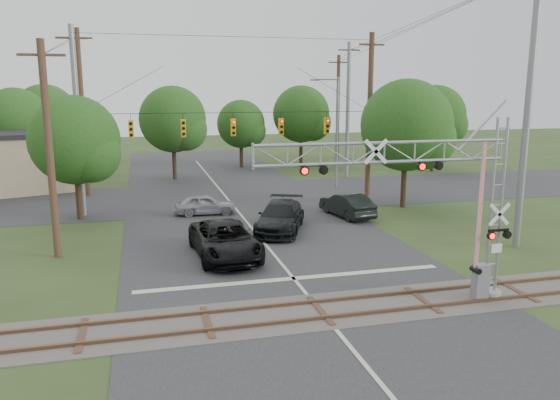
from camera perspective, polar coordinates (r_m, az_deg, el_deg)
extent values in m
plane|color=#2D3D1C|center=(18.03, 6.34, -13.92)|extent=(160.00, 160.00, 0.00)
cube|color=#29282B|center=(27.00, -1.17, -5.13)|extent=(14.00, 90.00, 0.02)
cube|color=#29282B|center=(40.39, -5.73, 0.38)|extent=(90.00, 12.00, 0.02)
cube|color=#4D4942|center=(19.74, 4.26, -11.50)|extent=(90.00, 3.20, 0.05)
cube|color=brown|center=(19.09, 4.96, -12.11)|extent=(90.00, 0.12, 0.14)
cube|color=brown|center=(20.35, 3.60, -10.56)|extent=(90.00, 0.12, 0.14)
cylinder|color=gray|center=(22.35, 21.02, -9.14)|extent=(0.84, 0.84, 0.28)
cube|color=silver|center=(21.54, 21.71, -4.70)|extent=(0.42, 0.03, 0.33)
cube|color=slate|center=(21.70, 20.19, -8.11)|extent=(0.52, 0.42, 1.41)
cube|color=red|center=(20.83, 20.19, -0.73)|extent=(0.13, 0.08, 4.69)
cylinder|color=gray|center=(35.45, -20.38, 7.56)|extent=(0.32, 0.32, 11.50)
cylinder|color=#483121|center=(38.48, 9.32, 8.36)|extent=(0.36, 0.36, 11.50)
cylinder|color=black|center=(35.73, -4.94, 9.09)|extent=(19.00, 0.03, 0.03)
cube|color=gold|center=(35.29, -15.29, 7.16)|extent=(0.30, 0.30, 1.10)
cube|color=gold|center=(35.39, -10.07, 7.40)|extent=(0.30, 0.30, 1.10)
cube|color=gold|center=(35.78, -4.91, 7.57)|extent=(0.30, 0.30, 1.10)
cube|color=gold|center=(36.44, 0.10, 7.68)|extent=(0.30, 0.30, 1.10)
cube|color=gold|center=(37.37, 4.90, 7.73)|extent=(0.30, 0.30, 1.10)
imported|color=black|center=(25.65, -5.76, -4.21)|extent=(3.05, 6.03, 1.64)
imported|color=black|center=(30.20, 0.03, -1.77)|extent=(4.25, 6.02, 1.62)
imported|color=gray|center=(34.61, -7.86, -0.44)|extent=(3.91, 1.74, 1.31)
imported|color=black|center=(33.94, 7.00, -0.51)|extent=(2.30, 4.68, 1.48)
cylinder|color=gray|center=(43.60, 5.98, 6.95)|extent=(0.19, 0.19, 8.70)
cylinder|color=gray|center=(43.16, 4.86, 12.45)|extent=(1.93, 0.12, 0.12)
cube|color=slate|center=(42.85, 3.61, 12.41)|extent=(0.58, 0.24, 0.15)
cylinder|color=#483121|center=(42.35, -19.92, 8.45)|extent=(0.34, 0.34, 12.01)
cube|color=#483121|center=(42.47, -20.42, 15.60)|extent=(2.00, 0.12, 0.12)
cylinder|color=gray|center=(49.05, 7.10, 9.22)|extent=(0.34, 0.34, 11.79)
cube|color=#483121|center=(49.13, 7.25, 15.28)|extent=(2.00, 0.12, 0.12)
cylinder|color=#483121|center=(26.90, -22.95, 4.66)|extent=(0.34, 0.34, 9.91)
cube|color=#483121|center=(26.81, -23.67, 13.72)|extent=(2.00, 0.12, 0.12)
cylinder|color=gray|center=(28.83, 24.48, 8.76)|extent=(0.34, 0.34, 13.74)
cylinder|color=#483121|center=(53.89, 6.05, 9.01)|extent=(0.34, 0.34, 11.00)
cube|color=#483121|center=(53.91, 6.16, 14.11)|extent=(2.00, 0.12, 0.12)
cylinder|color=#322317|center=(52.03, -25.56, 3.81)|extent=(0.36, 0.36, 3.64)
sphere|color=#224B15|center=(51.76, -25.87, 7.43)|extent=(5.62, 5.62, 5.62)
cylinder|color=#322317|center=(55.89, -23.01, 4.54)|extent=(0.36, 0.36, 3.79)
sphere|color=#224B15|center=(55.64, -23.28, 8.06)|extent=(5.86, 5.86, 5.86)
cylinder|color=#322317|center=(34.99, -20.32, 0.83)|extent=(0.36, 0.36, 3.41)
sphere|color=#224B15|center=(34.59, -20.67, 5.88)|extent=(5.27, 5.27, 5.27)
cylinder|color=#322317|center=(48.71, -10.99, 4.31)|extent=(0.36, 0.36, 3.71)
sphere|color=#224B15|center=(48.42, -11.14, 8.28)|extent=(5.74, 5.74, 5.74)
cylinder|color=#322317|center=(55.50, -4.07, 5.02)|extent=(0.36, 0.36, 3.11)
sphere|color=#224B15|center=(55.26, -4.11, 7.94)|extent=(4.80, 4.80, 4.80)
cylinder|color=#322317|center=(56.83, 2.20, 5.52)|extent=(0.36, 0.36, 3.76)
sphere|color=#224B15|center=(56.59, 2.23, 8.96)|extent=(5.80, 5.80, 5.80)
cylinder|color=#322317|center=(37.14, 12.82, 2.20)|extent=(0.36, 0.36, 3.87)
sphere|color=#224B15|center=(36.76, 13.06, 7.62)|extent=(5.98, 5.98, 5.98)
cylinder|color=#322317|center=(54.60, 15.66, 4.87)|extent=(0.36, 0.36, 3.76)
sphere|color=#224B15|center=(54.34, 15.86, 8.45)|extent=(5.81, 5.81, 5.81)
cylinder|color=#322317|center=(62.93, 11.08, 5.75)|extent=(0.36, 0.36, 3.45)
sphere|color=#224B15|center=(62.71, 11.19, 8.60)|extent=(5.33, 5.33, 5.33)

